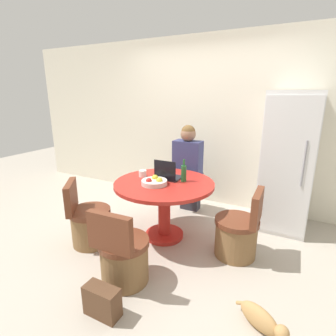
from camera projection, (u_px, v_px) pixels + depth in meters
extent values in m
plane|color=#B2A899|center=(157.00, 240.00, 3.23)|extent=(12.00, 12.00, 0.00)
cube|color=silver|center=(203.00, 122.00, 4.16)|extent=(7.00, 0.06, 2.60)
cube|color=white|center=(288.00, 162.00, 3.37)|extent=(0.61, 0.68, 1.78)
cube|color=silver|center=(286.00, 169.00, 3.07)|extent=(0.58, 0.01, 1.68)
cylinder|color=gray|center=(304.00, 164.00, 2.96)|extent=(0.02, 0.02, 0.53)
cylinder|color=#B2261E|center=(164.00, 234.00, 3.32)|extent=(0.48, 0.48, 0.05)
cylinder|color=#B2261E|center=(164.00, 210.00, 3.22)|extent=(0.15, 0.15, 0.64)
cylinder|color=#B2261E|center=(164.00, 184.00, 3.13)|extent=(1.20, 1.20, 0.04)
cylinder|color=brown|center=(125.00, 263.00, 2.50)|extent=(0.45, 0.45, 0.38)
cylinder|color=brown|center=(124.00, 242.00, 2.44)|extent=(0.48, 0.48, 0.06)
cube|color=brown|center=(110.00, 233.00, 2.22)|extent=(0.43, 0.09, 0.35)
cylinder|color=brown|center=(91.00, 228.00, 3.13)|extent=(0.45, 0.45, 0.38)
cylinder|color=brown|center=(90.00, 212.00, 3.07)|extent=(0.48, 0.48, 0.06)
cube|color=brown|center=(71.00, 197.00, 2.98)|extent=(0.32, 0.39, 0.35)
cylinder|color=brown|center=(236.00, 239.00, 2.90)|extent=(0.45, 0.45, 0.38)
cylinder|color=brown|center=(237.00, 221.00, 2.84)|extent=(0.48, 0.48, 0.06)
cube|color=brown|center=(257.00, 208.00, 2.70)|extent=(0.08, 0.43, 0.35)
cube|color=#2D2D38|center=(190.00, 195.00, 4.06)|extent=(0.28, 0.16, 0.44)
cube|color=#2D2D38|center=(189.00, 179.00, 3.93)|extent=(0.32, 0.36, 0.14)
cube|color=navy|center=(188.00, 159.00, 3.77)|extent=(0.40, 0.22, 0.52)
sphere|color=#936B51|center=(188.00, 134.00, 3.68)|extent=(0.22, 0.22, 0.22)
sphere|color=brown|center=(188.00, 132.00, 3.67)|extent=(0.20, 0.20, 0.20)
cube|color=#232328|center=(170.00, 177.00, 3.27)|extent=(0.29, 0.26, 0.02)
cube|color=black|center=(165.00, 170.00, 3.12)|extent=(0.29, 0.01, 0.23)
cylinder|color=beige|center=(154.00, 182.00, 3.03)|extent=(0.30, 0.30, 0.05)
sphere|color=gold|center=(159.00, 181.00, 2.99)|extent=(0.07, 0.07, 0.07)
sphere|color=gold|center=(155.00, 178.00, 3.08)|extent=(0.08, 0.08, 0.08)
sphere|color=red|center=(149.00, 181.00, 2.99)|extent=(0.07, 0.07, 0.07)
cylinder|color=white|center=(143.00, 173.00, 3.32)|extent=(0.10, 0.10, 0.08)
cylinder|color=#23602D|center=(184.00, 174.00, 3.13)|extent=(0.06, 0.06, 0.20)
cylinder|color=#23602D|center=(184.00, 163.00, 3.09)|extent=(0.03, 0.03, 0.08)
ellipsoid|color=tan|center=(259.00, 318.00, 2.01)|extent=(0.36, 0.27, 0.19)
sphere|color=tan|center=(282.00, 333.00, 1.84)|extent=(0.10, 0.10, 0.10)
cylinder|color=tan|center=(243.00, 303.00, 2.12)|extent=(0.14, 0.09, 0.11)
cube|color=brown|center=(102.00, 301.00, 2.12)|extent=(0.30, 0.14, 0.26)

